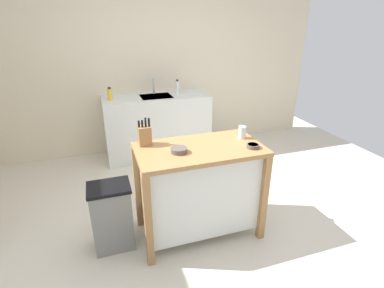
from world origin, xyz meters
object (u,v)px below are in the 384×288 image
Objects in this scene: bowl_ceramic_wide at (179,150)px; drinking_cup at (242,132)px; bowl_stoneware_deep at (253,146)px; trash_bin at (112,216)px; bottle_dish_soap at (110,94)px; sink_faucet at (154,86)px; kitchen_island at (199,186)px; bottle_hand_soap at (177,87)px; knife_block at (145,135)px.

drinking_cup reaches higher than bowl_ceramic_wide.
bowl_stoneware_deep is 0.18× the size of trash_bin.
drinking_cup is 0.66× the size of bottle_dish_soap.
sink_faucet is 1.23× the size of bottle_dish_soap.
bowl_ceramic_wide is at bearing -166.55° from kitchen_island.
bottle_hand_soap is at bearing 92.52° from bowl_stoneware_deep.
drinking_cup is 2.08m from bottle_dish_soap.
sink_faucet is at bearing 84.25° from bowl_ceramic_wide.
knife_block reaches higher than trash_bin.
bowl_stoneware_deep is at bearing -87.48° from bottle_hand_soap.
sink_faucet is at bearing 15.92° from bottle_dish_soap.
bottle_dish_soap is at bearing -164.08° from sink_faucet.
sink_faucet is (-0.43, 2.19, 0.10)m from bowl_stoneware_deep.
bottle_dish_soap is (-0.19, 1.65, 0.00)m from knife_block.
bottle_dish_soap reaches higher than bowl_ceramic_wide.
drinking_cup is at bearing -8.24° from knife_block.
trash_bin is (-0.60, 0.10, -0.60)m from bowl_ceramic_wide.
bowl_stoneware_deep is 0.24m from drinking_cup.
drinking_cup is at bearing 87.01° from bowl_stoneware_deep.
kitchen_island is 5.34× the size of bottle_hand_soap.
knife_block is 1.88m from sink_faucet.
knife_block reaches higher than drinking_cup.
knife_block is 1.66m from bottle_dish_soap.
kitchen_island is at bearing 160.54° from bowl_stoneware_deep.
bottle_hand_soap reaches higher than bottle_dish_soap.
bowl_ceramic_wide is at bearing -9.12° from trash_bin.
drinking_cup is at bearing -58.87° from bottle_dish_soap.
bottle_hand_soap reaches higher than bowl_stoneware_deep.
bottle_dish_soap is (-1.06, 2.01, 0.08)m from bowl_stoneware_deep.
knife_block is 0.40× the size of trash_bin.
kitchen_island is 10.08× the size of bowl_stoneware_deep.
sink_faucet is (-0.44, 1.96, 0.06)m from drinking_cup.
knife_block is at bearing -114.41° from bottle_hand_soap.
trash_bin is (-0.80, 0.05, -0.19)m from kitchen_island.
bowl_ceramic_wide is (-0.20, -0.05, 0.42)m from kitchen_island.
kitchen_island is 5.06× the size of sink_faucet.
bowl_stoneware_deep is 0.94× the size of drinking_cup.
bottle_hand_soap is at bearing 65.59° from knife_block.
trash_bin is at bearing -121.28° from bottle_hand_soap.
bottle_hand_soap reaches higher than kitchen_island.
kitchen_island reaches higher than trash_bin.
knife_block is at bearing 157.62° from bowl_stoneware_deep.
bowl_ceramic_wide reaches higher than kitchen_island.
bottle_hand_soap is (1.14, 1.88, 0.69)m from trash_bin.
sink_faucet is at bearing 89.62° from kitchen_island.
drinking_cup is at bearing -86.79° from bottle_hand_soap.
kitchen_island is at bearing 13.45° from bowl_ceramic_wide.
sink_faucet reaches higher than kitchen_island.
bottle_hand_soap is at bearing 93.21° from drinking_cup.
kitchen_island is 2.02m from bottle_dish_soap.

